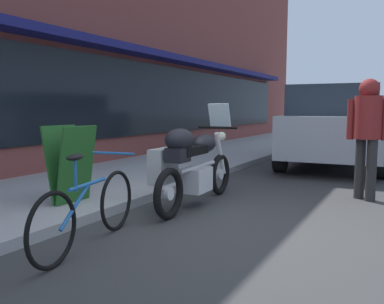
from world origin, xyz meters
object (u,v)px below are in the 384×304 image
Objects in this scene: parked_minivan at (336,125)px; sandwich_board_sign at (70,164)px; pedestrian_walking at (368,124)px; touring_motorcycle at (191,163)px; parked_bicycle at (88,210)px.

parked_minivan is 4.89× the size of sandwich_board_sign.
parked_minivan is 2.76× the size of pedestrian_walking.
touring_motorcycle reaches higher than parked_bicycle.
touring_motorcycle is 1.25× the size of pedestrian_walking.
pedestrian_walking is at bearing -51.00° from touring_motorcycle.
sandwich_board_sign is (-5.91, 2.26, -0.33)m from parked_minivan.
parked_minivan is 6.33m from sandwich_board_sign.
parked_minivan reaches higher than sandwich_board_sign.
pedestrian_walking reaches higher than touring_motorcycle.
pedestrian_walking reaches higher than sandwich_board_sign.
touring_motorcycle reaches higher than sandwich_board_sign.
sandwich_board_sign is (-2.53, 3.22, -0.48)m from pedestrian_walking.
parked_minivan reaches higher than touring_motorcycle.
touring_motorcycle is 2.22× the size of sandwich_board_sign.
parked_bicycle is 0.99× the size of pedestrian_walking.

